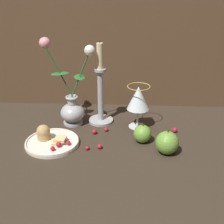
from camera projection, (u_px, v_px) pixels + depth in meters
ground_plane at (108, 138)px, 1.15m from camera, size 2.40×2.40×0.00m
vase at (72, 102)px, 1.22m from camera, size 0.21×0.10×0.34m
plate_with_pastries at (51, 140)px, 1.11m from camera, size 0.19×0.19×0.07m
wine_glass at (138, 99)px, 1.18m from camera, size 0.09×0.09×0.17m
candlestick at (100, 95)px, 1.22m from camera, size 0.10×0.10×0.33m
apple_beside_vase at (167, 143)px, 1.04m from camera, size 0.08×0.08×0.09m
apple_near_glass at (142, 134)px, 1.11m from camera, size 0.07×0.07×0.08m
berry_near_plate at (100, 147)px, 1.08m from camera, size 0.02×0.02×0.02m
berry_front_center at (87, 148)px, 1.07m from camera, size 0.01×0.01×0.01m
berry_by_glass_stem at (175, 130)px, 1.19m from camera, size 0.02×0.02×0.02m
berry_under_candlestick at (106, 130)px, 1.19m from camera, size 0.02×0.02×0.02m
berry_far_right at (94, 132)px, 1.18m from camera, size 0.02×0.02×0.02m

